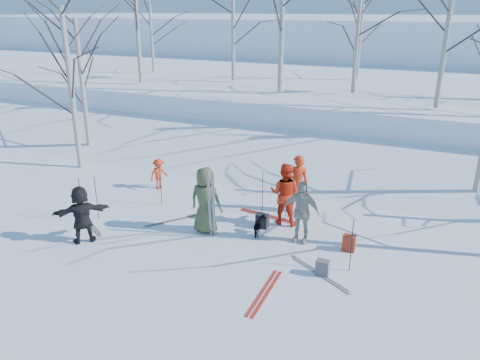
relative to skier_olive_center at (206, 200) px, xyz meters
The scene contains 36 objects.
ground 1.26m from the skier_olive_center, 43.80° to the right, with size 120.00×120.00×0.00m, color white.
snow_ramp 6.49m from the skier_olive_center, 84.59° to the left, with size 70.00×9.50×1.40m, color white.
snow_plateau 16.43m from the skier_olive_center, 87.88° to the left, with size 70.00×18.00×2.20m, color white.
far_hill 37.44m from the skier_olive_center, 89.07° to the left, with size 90.00×30.00×6.00m, color white.
skier_olive_center is the anchor object (origin of this frame).
skier_red_north 3.00m from the skier_olive_center, 52.05° to the left, with size 0.65×0.43×1.78m, color red.
skier_redor_behind 2.26m from the skier_olive_center, 38.26° to the left, with size 0.88×0.68×1.80m, color red.
skier_red_seated 3.76m from the skier_olive_center, 143.80° to the left, with size 0.68×0.39×1.06m, color red.
skier_cream_east 2.59m from the skier_olive_center, 11.64° to the left, with size 0.99×0.41×1.69m, color beige.
skier_grey_west 3.25m from the skier_olive_center, 144.76° to the right, with size 1.45×0.46×1.56m, color black.
dog 1.64m from the skier_olive_center, 14.92° to the left, with size 0.28×0.61×0.52m, color black.
upright_ski_left 0.34m from the skier_olive_center, 44.83° to the right, with size 0.07×0.02×1.90m, color silver.
upright_ski_right 0.42m from the skier_olive_center, 32.02° to the right, with size 0.07×0.02×1.90m, color silver.
ski_pair_a 3.54m from the skier_olive_center, 163.62° to the right, with size 1.73×1.16×0.02m, color silver, non-canonical shape.
ski_pair_b 3.69m from the skier_olive_center, 14.09° to the right, with size 1.72×1.17×0.02m, color silver, non-canonical shape.
ski_pair_c 1.48m from the skier_olive_center, 166.42° to the left, with size 1.29×1.64×0.02m, color silver, non-canonical shape.
ski_pair_d 2.23m from the skier_olive_center, 53.42° to the left, with size 1.91×0.48×0.02m, color #B32219, non-canonical shape.
ski_pair_e 3.47m from the skier_olive_center, 39.30° to the right, with size 0.27×1.91×0.02m, color #B32219, non-canonical shape.
ski_pole_a 3.71m from the skier_olive_center, 166.11° to the right, with size 0.02×0.02×1.34m, color black.
ski_pole_b 2.41m from the skier_olive_center, 154.18° to the left, with size 0.02×0.02×1.34m, color black.
ski_pole_c 4.10m from the skier_olive_center, ahead, with size 0.02×0.02×1.34m, color black.
ski_pole_d 2.07m from the skier_olive_center, 62.89° to the left, with size 0.02×0.02×1.34m, color black.
ski_pole_e 3.35m from the skier_olive_center, 169.95° to the right, with size 0.02×0.02×1.34m, color black.
ski_pole_f 2.53m from the skier_olive_center, 48.12° to the left, with size 0.02×0.02×1.34m, color black.
backpack_red 3.94m from the skier_olive_center, ahead, with size 0.32×0.22×0.42m, color maroon.
backpack_grey 3.72m from the skier_olive_center, 14.07° to the right, with size 0.30×0.20×0.38m, color #52545A.
backpack_dark 1.74m from the skier_olive_center, 33.21° to the left, with size 0.34×0.24×0.40m, color black.
birch_plateau_a 14.21m from the skier_olive_center, 132.75° to the left, with size 5.69×5.69×7.27m, color silver, non-canonical shape.
birch_plateau_b 14.06m from the skier_olive_center, 112.09° to the left, with size 4.19×4.19×5.12m, color silver, non-canonical shape.
birch_plateau_d 11.34m from the skier_olive_center, 60.64° to the left, with size 4.69×4.69×5.85m, color silver, non-canonical shape.
birch_plateau_f 17.82m from the skier_olive_center, 128.65° to the left, with size 3.68×3.68×4.40m, color silver, non-canonical shape.
birch_plateau_h 11.96m from the skier_olive_center, 82.30° to the left, with size 4.05×4.05×4.93m, color silver, non-canonical shape.
birch_plateau_i 16.36m from the skier_olive_center, 87.25° to the left, with size 4.13×4.13×5.04m, color silver, non-canonical shape.
birch_plateau_j 11.34m from the skier_olive_center, 98.84° to the left, with size 5.73×5.73×7.33m, color silver, non-canonical shape.
birch_edge_a 7.90m from the skier_olive_center, 158.11° to the left, with size 4.74×4.74×5.91m, color silver, non-canonical shape.
birch_edge_d 9.55m from the skier_olive_center, 150.61° to the left, with size 4.41×4.41×5.44m, color silver, non-canonical shape.
Camera 1 is at (5.10, -9.67, 5.85)m, focal length 35.00 mm.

